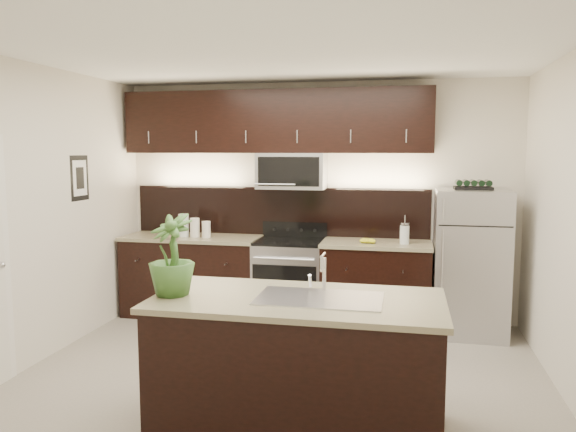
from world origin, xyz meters
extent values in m
plane|color=gray|center=(0.00, 0.00, 0.00)|extent=(4.50, 4.50, 0.00)
cube|color=beige|center=(0.00, 2.00, 1.35)|extent=(4.50, 0.02, 2.70)
cube|color=beige|center=(0.00, -2.00, 1.35)|extent=(4.50, 0.02, 2.70)
cube|color=beige|center=(-2.25, 0.00, 1.35)|extent=(0.02, 4.00, 2.70)
cube|color=white|center=(0.00, 0.00, 2.70)|extent=(4.50, 4.00, 0.02)
sphere|color=silver|center=(-2.20, -0.48, 1.00)|extent=(0.06, 0.06, 0.06)
cube|color=black|center=(-2.24, 0.75, 1.65)|extent=(0.01, 0.32, 0.46)
cube|color=white|center=(-2.23, 0.75, 1.65)|extent=(0.00, 0.24, 0.36)
cube|color=black|center=(-1.42, 1.69, 0.45)|extent=(1.57, 0.62, 0.90)
cube|color=black|center=(0.71, 1.69, 0.45)|extent=(1.16, 0.62, 0.90)
cube|color=#B2B2B7|center=(-0.25, 1.69, 0.45)|extent=(0.76, 0.62, 0.90)
cube|color=black|center=(-0.25, 1.69, 0.92)|extent=(0.76, 0.60, 0.03)
cube|color=tan|center=(-1.42, 1.69, 0.92)|extent=(1.59, 0.65, 0.04)
cube|color=tan|center=(0.71, 1.69, 0.92)|extent=(1.18, 0.65, 0.04)
cube|color=black|center=(-0.46, 1.99, 1.22)|extent=(3.49, 0.02, 0.56)
cube|color=#B2B2B7|center=(-0.25, 1.80, 1.70)|extent=(0.76, 0.40, 0.40)
cube|color=black|center=(-0.46, 1.83, 2.25)|extent=(3.49, 0.33, 0.70)
cube|color=black|center=(0.31, -0.76, 0.45)|extent=(1.90, 0.90, 0.90)
cube|color=tan|center=(0.31, -0.76, 0.92)|extent=(1.96, 0.96, 0.04)
cube|color=silver|center=(0.46, -0.76, 0.95)|extent=(0.84, 0.50, 0.01)
cylinder|color=silver|center=(0.46, -0.55, 1.06)|extent=(0.03, 0.03, 0.24)
cylinder|color=silver|center=(0.46, -0.62, 1.21)|extent=(0.02, 0.14, 0.02)
cylinder|color=silver|center=(0.46, -0.69, 1.16)|extent=(0.02, 0.02, 0.10)
cube|color=#B2B2B7|center=(1.68, 1.63, 0.77)|extent=(0.74, 0.67, 1.53)
cube|color=black|center=(1.68, 1.63, 1.54)|extent=(0.38, 0.23, 0.03)
cylinder|color=black|center=(1.54, 1.63, 1.59)|extent=(0.06, 0.22, 0.06)
cylinder|color=black|center=(1.61, 1.63, 1.59)|extent=(0.06, 0.22, 0.06)
cylinder|color=black|center=(1.68, 1.63, 1.59)|extent=(0.06, 0.22, 0.06)
cylinder|color=black|center=(1.75, 1.63, 1.59)|extent=(0.06, 0.22, 0.06)
cylinder|color=black|center=(1.83, 1.63, 1.59)|extent=(0.06, 0.22, 0.06)
imported|color=#376227|center=(-0.55, -0.86, 1.22)|extent=(0.41, 0.41, 0.56)
cylinder|color=silver|center=(-1.50, 1.64, 1.07)|extent=(0.12, 0.12, 0.26)
cylinder|color=silver|center=(-1.36, 1.63, 1.05)|extent=(0.11, 0.11, 0.22)
cylinder|color=silver|center=(-1.21, 1.62, 1.03)|extent=(0.10, 0.10, 0.18)
cylinder|color=silver|center=(1.01, 1.64, 1.04)|extent=(0.10, 0.10, 0.20)
cylinder|color=silver|center=(1.01, 1.64, 1.15)|extent=(0.10, 0.10, 0.02)
cylinder|color=silver|center=(1.01, 1.64, 1.20)|extent=(0.01, 0.01, 0.08)
ellipsoid|color=gold|center=(0.58, 1.61, 0.97)|extent=(0.19, 0.16, 0.05)
camera|label=1|loc=(1.01, -4.39, 1.93)|focal=35.00mm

